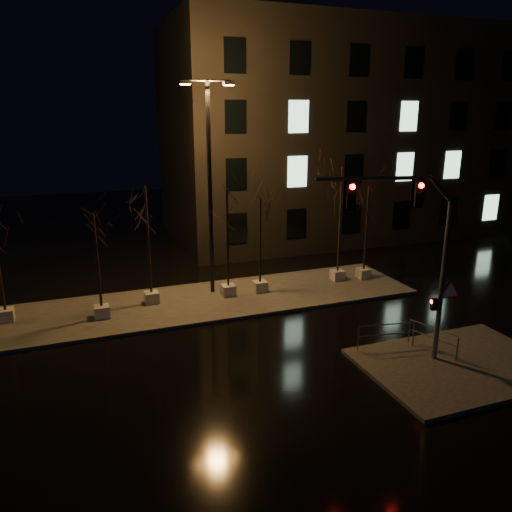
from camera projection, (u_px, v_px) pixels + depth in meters
name	position (u px, v px, depth m)	size (l,w,h in m)	color
ground	(236.00, 358.00, 19.09)	(90.00, 90.00, 0.00)	black
median	(198.00, 302.00, 24.47)	(22.00, 5.00, 0.15)	#413F3A
sidewalk_corner	(458.00, 365.00, 18.42)	(7.00, 5.00, 0.15)	#413F3A
building	(336.00, 133.00, 37.89)	(25.00, 12.00, 15.00)	black
tree_1	(95.00, 238.00, 21.48)	(1.80, 1.80, 4.89)	beige
tree_2	(147.00, 214.00, 23.02)	(1.80, 1.80, 5.79)	beige
tree_3	(227.00, 214.00, 24.04)	(1.80, 1.80, 5.51)	beige
tree_4	(260.00, 221.00, 24.73)	(1.80, 1.80, 4.90)	beige
tree_5	(341.00, 193.00, 26.20)	(1.80, 1.80, 6.35)	beige
tree_6	(368.00, 207.00, 26.73)	(1.80, 1.80, 5.29)	beige
traffic_signal_mast	(417.00, 243.00, 17.39)	(5.48, 1.41, 6.86)	slate
streetlight_main	(210.00, 175.00, 24.10)	(2.58, 0.31, 10.37)	black
guard_rail_a	(386.00, 332.00, 19.41)	(2.32, 0.46, 1.01)	slate
guard_rail_b	(433.00, 336.00, 19.17)	(0.74, 1.97, 0.99)	slate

